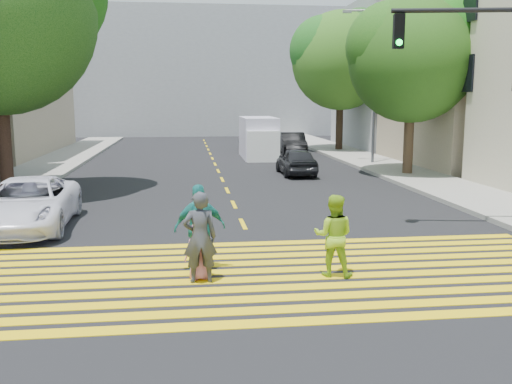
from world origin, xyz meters
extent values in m
plane|color=black|center=(0.00, 0.00, 0.00)|extent=(120.00, 120.00, 0.00)
cube|color=gray|center=(-8.50, 22.00, 0.07)|extent=(3.00, 40.00, 0.15)
cube|color=gray|center=(8.50, 15.00, 0.07)|extent=(3.00, 60.00, 0.15)
cube|color=yellow|center=(0.00, -1.20, 0.01)|extent=(13.40, 0.35, 0.01)
cube|color=yellow|center=(0.00, -0.65, 0.01)|extent=(13.40, 0.35, 0.01)
cube|color=yellow|center=(0.00, -0.10, 0.01)|extent=(13.40, 0.35, 0.01)
cube|color=yellow|center=(0.00, 0.45, 0.01)|extent=(13.40, 0.35, 0.01)
cube|color=yellow|center=(0.00, 1.00, 0.01)|extent=(13.40, 0.35, 0.01)
cube|color=yellow|center=(0.00, 1.55, 0.01)|extent=(13.40, 0.35, 0.01)
cube|color=yellow|center=(0.00, 2.10, 0.01)|extent=(13.40, 0.35, 0.01)
cube|color=yellow|center=(0.00, 2.65, 0.01)|extent=(13.40, 0.35, 0.01)
cube|color=yellow|center=(0.00, 3.20, 0.01)|extent=(13.40, 0.35, 0.01)
cube|color=yellow|center=(0.00, 3.75, 0.01)|extent=(13.40, 0.35, 0.01)
cube|color=yellow|center=(0.00, 6.00, 0.01)|extent=(0.12, 1.40, 0.01)
cube|color=yellow|center=(0.00, 9.00, 0.01)|extent=(0.12, 1.40, 0.01)
cube|color=yellow|center=(0.00, 12.00, 0.01)|extent=(0.12, 1.40, 0.01)
cube|color=yellow|center=(0.00, 15.00, 0.01)|extent=(0.12, 1.40, 0.01)
cube|color=yellow|center=(0.00, 18.00, 0.01)|extent=(0.12, 1.40, 0.01)
cube|color=yellow|center=(0.00, 21.00, 0.01)|extent=(0.12, 1.40, 0.01)
cube|color=yellow|center=(0.00, 24.00, 0.01)|extent=(0.12, 1.40, 0.01)
cube|color=yellow|center=(0.00, 27.00, 0.01)|extent=(0.12, 1.40, 0.01)
cube|color=yellow|center=(0.00, 30.00, 0.01)|extent=(0.12, 1.40, 0.01)
cube|color=yellow|center=(0.00, 33.00, 0.01)|extent=(0.12, 1.40, 0.01)
cube|color=yellow|center=(0.00, 36.00, 0.01)|extent=(0.12, 1.40, 0.01)
cube|color=yellow|center=(0.00, 39.00, 0.01)|extent=(0.12, 1.40, 0.01)
cube|color=tan|center=(15.00, 19.00, 5.00)|extent=(10.00, 10.00, 10.00)
cube|color=gray|center=(15.00, 30.00, 5.00)|extent=(10.00, 10.00, 10.00)
cube|color=gray|center=(0.00, 48.00, 6.00)|extent=(30.00, 8.00, 12.00)
cylinder|color=black|center=(-7.95, 11.64, 1.79)|extent=(0.61, 0.61, 3.57)
cylinder|color=#372912|center=(8.45, 15.12, 1.48)|extent=(0.53, 0.53, 2.97)
sphere|color=#234714|center=(8.45, 15.12, 5.20)|extent=(6.80, 6.80, 5.58)
sphere|color=#2A5E15|center=(9.60, 15.14, 6.04)|extent=(5.10, 5.10, 4.19)
sphere|color=#0B3D0E|center=(7.45, 15.18, 5.76)|extent=(4.76, 4.76, 3.91)
cylinder|color=black|center=(8.63, 27.55, 1.69)|extent=(0.54, 0.54, 3.38)
sphere|color=#30581D|center=(8.63, 27.55, 5.95)|extent=(7.42, 7.42, 6.43)
sphere|color=#103F15|center=(9.96, 27.65, 6.91)|extent=(5.57, 5.57, 4.82)
sphere|color=#1C3D13|center=(7.49, 27.53, 6.59)|extent=(5.20, 5.20, 4.50)
imported|color=#35373F|center=(-1.32, 0.96, 0.88)|extent=(0.68, 0.47, 1.77)
imported|color=#8DC021|center=(1.30, 1.07, 0.82)|extent=(0.95, 0.84, 1.64)
imported|color=#D5758F|center=(-1.33, 1.15, 0.58)|extent=(0.64, 0.49, 1.16)
imported|color=#1C7A7A|center=(-1.30, 1.77, 0.89)|extent=(1.09, 0.56, 1.78)
imported|color=white|center=(-5.83, 6.15, 0.68)|extent=(2.42, 4.98, 1.36)
imported|color=black|center=(3.51, 16.15, 0.63)|extent=(1.50, 3.71, 1.26)
imported|color=#A5ADB2|center=(3.23, 29.61, 0.64)|extent=(2.10, 4.54, 1.29)
imported|color=black|center=(5.14, 25.73, 0.69)|extent=(1.82, 4.32, 1.39)
cube|color=silver|center=(2.76, 24.20, 1.20)|extent=(1.99, 4.83, 2.40)
cube|color=white|center=(2.73, 22.09, 0.86)|extent=(1.84, 1.18, 1.73)
cylinder|color=black|center=(1.97, 22.48, 0.34)|extent=(0.25, 0.68, 0.67)
cylinder|color=black|center=(3.51, 22.46, 0.34)|extent=(0.25, 0.68, 0.67)
cylinder|color=black|center=(2.01, 25.94, 0.34)|extent=(0.25, 0.68, 0.67)
cylinder|color=#262626|center=(3.55, 25.92, 0.34)|extent=(0.25, 0.68, 0.67)
cylinder|color=black|center=(5.66, 4.44, 5.67)|extent=(4.01, 0.84, 0.12)
cube|color=black|center=(3.86, 4.76, 5.16)|extent=(0.31, 0.31, 0.85)
sphere|color=#02EA31|center=(3.84, 4.62, 4.88)|extent=(0.19, 0.19, 0.16)
cylinder|color=#4F5159|center=(8.30, 19.57, 4.06)|extent=(0.17, 0.17, 8.12)
cylinder|color=gray|center=(7.50, 19.73, 7.94)|extent=(1.61, 0.42, 0.11)
cube|color=gray|center=(6.79, 19.86, 7.89)|extent=(0.48, 0.28, 0.14)
camera|label=1|loc=(-1.56, -9.58, 3.47)|focal=40.00mm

